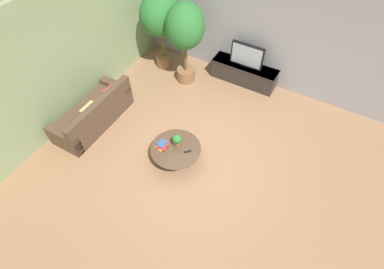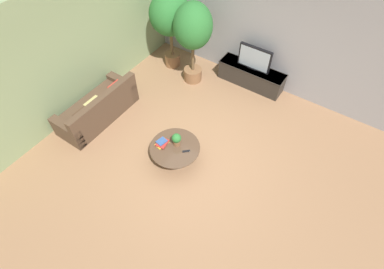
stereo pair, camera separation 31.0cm
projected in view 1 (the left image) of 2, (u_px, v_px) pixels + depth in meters
ground_plane at (194, 160)px, 6.56m from camera, size 24.00×24.00×0.00m
back_wall_stone at (261, 27)px, 7.20m from camera, size 7.40×0.12×3.00m
side_wall_left at (69, 53)px, 6.53m from camera, size 0.12×7.40×3.00m
media_console at (244, 73)px, 8.01m from camera, size 1.76×0.50×0.54m
television at (247, 56)px, 7.57m from camera, size 0.86×0.13×0.62m
coffee_table at (176, 152)px, 6.34m from camera, size 1.06×1.06×0.41m
couch_by_wall at (94, 114)px, 7.04m from camera, size 0.84×2.02×0.84m
potted_palm_tall at (160, 18)px, 7.52m from camera, size 1.06×1.06×2.09m
potted_palm_corner at (185, 30)px, 7.11m from camera, size 0.95×0.95×2.18m
potted_plant_tabletop at (177, 140)px, 6.17m from camera, size 0.20×0.20×0.30m
book_stack at (163, 145)px, 6.27m from camera, size 0.24×0.30×0.07m
remote_black at (188, 151)px, 6.18m from camera, size 0.14×0.14×0.02m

